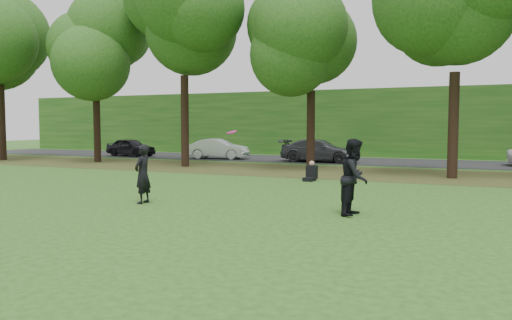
# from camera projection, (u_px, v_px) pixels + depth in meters

# --- Properties ---
(ground) EXTENTS (120.00, 120.00, 0.00)m
(ground) POSITION_uv_depth(u_px,v_px,m) (253.00, 220.00, 12.28)
(ground) COLOR #254916
(ground) RESTS_ON ground
(leaf_litter) EXTENTS (60.00, 7.00, 0.01)m
(leaf_litter) POSITION_uv_depth(u_px,v_px,m) (364.00, 173.00, 24.12)
(leaf_litter) COLOR #51391C
(leaf_litter) RESTS_ON ground
(street) EXTENTS (70.00, 7.00, 0.02)m
(street) POSITION_uv_depth(u_px,v_px,m) (391.00, 162.00, 31.40)
(street) COLOR black
(street) RESTS_ON ground
(far_hedge) EXTENTS (70.00, 3.00, 5.00)m
(far_hedge) POSITION_uv_depth(u_px,v_px,m) (405.00, 123.00, 36.69)
(far_hedge) COLOR #1A4A15
(far_hedge) RESTS_ON ground
(player_left) EXTENTS (0.46, 0.67, 1.76)m
(player_left) POSITION_uv_depth(u_px,v_px,m) (143.00, 174.00, 14.79)
(player_left) COLOR black
(player_left) RESTS_ON ground
(player_right) EXTENTS (0.81, 1.01, 1.98)m
(player_right) POSITION_uv_depth(u_px,v_px,m) (355.00, 177.00, 12.85)
(player_right) COLOR black
(player_right) RESTS_ON ground
(parked_cars) EXTENTS (41.14, 3.80, 1.53)m
(parked_cars) POSITION_uv_depth(u_px,v_px,m) (397.00, 152.00, 30.01)
(parked_cars) COLOR black
(parked_cars) RESTS_ON street
(frisbee) EXTENTS (0.34, 0.34, 0.12)m
(frisbee) POSITION_uv_depth(u_px,v_px,m) (232.00, 132.00, 13.57)
(frisbee) COLOR #F11496
(frisbee) RESTS_ON ground
(seated_person) EXTENTS (0.46, 0.76, 0.83)m
(seated_person) POSITION_uv_depth(u_px,v_px,m) (311.00, 173.00, 20.90)
(seated_person) COLOR black
(seated_person) RESTS_ON ground
(tree_line) EXTENTS (55.30, 7.90, 12.31)m
(tree_line) POSITION_uv_depth(u_px,v_px,m) (359.00, 9.00, 23.65)
(tree_line) COLOR black
(tree_line) RESTS_ON ground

